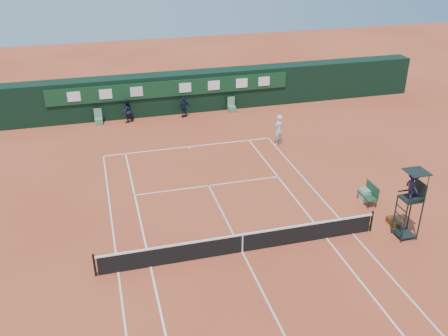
% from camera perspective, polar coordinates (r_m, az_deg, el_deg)
% --- Properties ---
extents(ground, '(90.00, 90.00, 0.00)m').
position_cam_1_polar(ground, '(22.68, 2.09, -9.56)').
color(ground, '#C04E2D').
rests_on(ground, ground).
extents(court_lines, '(11.05, 23.85, 0.01)m').
position_cam_1_polar(court_lines, '(22.68, 2.09, -9.54)').
color(court_lines, white).
rests_on(court_lines, ground).
extents(tennis_net, '(12.90, 0.10, 1.10)m').
position_cam_1_polar(tennis_net, '(22.38, 2.11, -8.51)').
color(tennis_net, black).
rests_on(tennis_net, ground).
extents(back_wall, '(40.00, 1.65, 3.00)m').
position_cam_1_polar(back_wall, '(38.48, -6.16, 8.53)').
color(back_wall, black).
rests_on(back_wall, ground).
extents(linesman_chair_left, '(0.55, 0.50, 1.15)m').
position_cam_1_polar(linesman_chair_left, '(37.28, -14.13, 5.32)').
color(linesman_chair_left, '#54805A').
rests_on(linesman_chair_left, ground).
extents(linesman_chair_right, '(0.55, 0.50, 1.15)m').
position_cam_1_polar(linesman_chair_right, '(38.62, 0.88, 6.88)').
color(linesman_chair_right, '#537F61').
rests_on(linesman_chair_right, ground).
extents(umpire_chair, '(0.96, 0.95, 3.42)m').
position_cam_1_polar(umpire_chair, '(23.90, 20.71, -2.44)').
color(umpire_chair, black).
rests_on(umpire_chair, ground).
extents(player_bench, '(0.56, 1.20, 1.10)m').
position_cam_1_polar(player_bench, '(27.05, 16.31, -2.74)').
color(player_bench, '#194026').
rests_on(player_bench, ground).
extents(tennis_bag, '(0.38, 0.82, 0.30)m').
position_cam_1_polar(tennis_bag, '(25.76, 18.80, -5.88)').
color(tennis_bag, black).
rests_on(tennis_bag, ground).
extents(cooler, '(0.57, 0.57, 0.65)m').
position_cam_1_polar(cooler, '(27.38, 15.86, -2.96)').
color(cooler, silver).
rests_on(cooler, ground).
extents(tennis_ball, '(0.07, 0.07, 0.07)m').
position_cam_1_polar(tennis_ball, '(27.43, 1.15, -2.47)').
color(tennis_ball, '#CDE435').
rests_on(tennis_ball, ground).
extents(player, '(0.90, 0.83, 2.05)m').
position_cam_1_polar(player, '(32.79, 6.23, 4.36)').
color(player, silver).
rests_on(player, ground).
extents(ball_kid_left, '(1.04, 0.94, 1.74)m').
position_cam_1_polar(ball_kid_left, '(37.08, -11.03, 6.44)').
color(ball_kid_left, black).
rests_on(ball_kid_left, ground).
extents(ball_kid_right, '(0.99, 0.61, 1.56)m').
position_cam_1_polar(ball_kid_right, '(37.48, -4.60, 6.92)').
color(ball_kid_right, black).
rests_on(ball_kid_right, ground).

